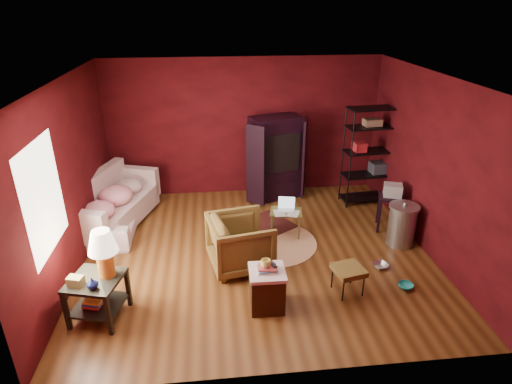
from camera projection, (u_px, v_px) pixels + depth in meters
room at (255, 174)px, 6.42m from camera, size 5.54×5.04×2.84m
sofa at (114, 206)px, 7.69m from camera, size 0.60×2.01×0.78m
armchair at (240, 240)px, 6.48m from camera, size 0.98×1.03×0.91m
pet_bowl_steel at (381, 261)px, 6.58m from camera, size 0.25×0.12×0.24m
pet_bowl_turquoise at (406, 282)px, 6.11m from camera, size 0.22×0.10×0.22m
vase at (92, 284)px, 5.17m from camera, size 0.17×0.18×0.14m
mug at (266, 263)px, 5.49m from camera, size 0.14×0.12×0.13m
side_table at (100, 267)px, 5.34m from camera, size 0.76×0.76×1.24m
sofa_cushions at (111, 205)px, 7.65m from camera, size 1.45×2.27×0.89m
hamper at (267, 288)px, 5.67m from camera, size 0.48×0.48×0.66m
footstool at (349, 271)px, 5.94m from camera, size 0.47×0.47×0.40m
rug_round at (272, 243)px, 7.28m from camera, size 1.98×1.98×0.01m
rug_oriental at (257, 228)px, 7.73m from camera, size 1.52×1.39×0.01m
laptop_desk at (286, 213)px, 7.39m from camera, size 0.61×0.51×0.67m
tv_armoire at (276, 157)px, 8.63m from camera, size 1.28×0.94×1.70m
wire_shelving at (370, 152)px, 8.34m from camera, size 0.99×0.50×1.96m
small_stand at (392, 196)px, 7.49m from camera, size 0.55×0.55×0.87m
trash_can at (402, 225)px, 7.13m from camera, size 0.58×0.58×0.77m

